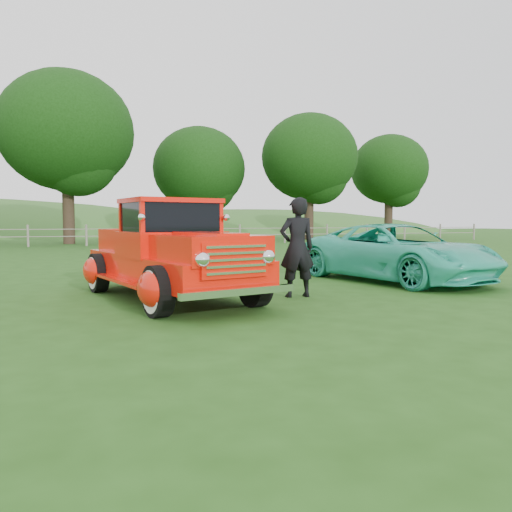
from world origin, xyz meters
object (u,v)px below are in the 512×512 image
object	(u,v)px
tree_near_east	(199,169)
teal_sedan	(397,253)
tree_near_west	(66,131)
tree_mid_east	(309,157)
tree_far_east	(389,170)
red_pickup	(170,255)
man	(297,247)

from	to	relation	value
tree_near_east	teal_sedan	distance (m)	27.15
tree_near_west	tree_near_east	world-z (taller)	tree_near_west
tree_mid_east	tree_far_east	distance (m)	9.49
tree_near_east	red_pickup	world-z (taller)	tree_near_east
tree_near_west	tree_near_east	xyz separation A→B (m)	(9.00, 4.00, -1.55)
red_pickup	teal_sedan	size ratio (longest dim) A/B	1.10
red_pickup	man	world-z (taller)	man
tree_far_east	man	bearing A→B (deg)	-126.19
red_pickup	teal_sedan	bearing A→B (deg)	-3.96
tree_near_west	teal_sedan	world-z (taller)	tree_near_west
tree_near_west	tree_far_east	size ratio (longest dim) A/B	1.18
tree_near_west	teal_sedan	size ratio (longest dim) A/B	2.17
tree_far_east	man	distance (m)	36.51
tree_mid_east	tree_far_east	xyz separation A→B (m)	(9.00, 3.00, -0.31)
tree_near_west	tree_far_east	distance (m)	26.49
tree_near_east	tree_far_east	size ratio (longest dim) A/B	0.94
teal_sedan	man	xyz separation A→B (m)	(-3.15, -1.46, 0.24)
tree_far_east	teal_sedan	distance (m)	33.58
teal_sedan	man	world-z (taller)	man
tree_near_west	teal_sedan	distance (m)	24.80
tree_far_east	man	size ratio (longest dim) A/B	4.87
tree_mid_east	tree_far_east	bearing A→B (deg)	18.43
red_pickup	man	size ratio (longest dim) A/B	2.89
tree_near_west	man	size ratio (longest dim) A/B	5.73
tree_near_east	tree_mid_east	world-z (taller)	tree_mid_east
tree_mid_east	man	xyz separation A→B (m)	(-12.36, -26.19, -5.27)
tree_near_east	tree_mid_east	distance (m)	8.30
tree_near_east	tree_mid_east	bearing A→B (deg)	-14.04
tree_mid_east	teal_sedan	world-z (taller)	tree_mid_east
tree_mid_east	red_pickup	world-z (taller)	tree_mid_east
tree_near_east	red_pickup	size ratio (longest dim) A/B	1.58
red_pickup	man	xyz separation A→B (m)	(2.24, -0.50, 0.11)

